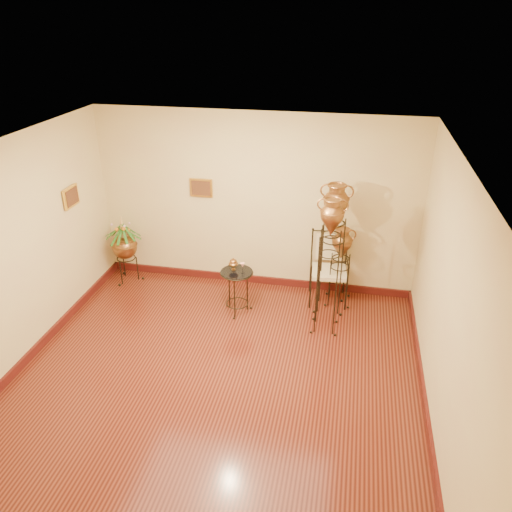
% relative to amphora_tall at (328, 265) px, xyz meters
% --- Properties ---
extents(ground, '(5.00, 5.00, 0.00)m').
position_rel_amphora_tall_xyz_m(ground, '(-1.22, -1.39, -1.01)').
color(ground, maroon).
rests_on(ground, ground).
extents(room_shell, '(5.02, 5.02, 2.81)m').
position_rel_amphora_tall_xyz_m(room_shell, '(-1.23, -1.38, 0.72)').
color(room_shell, beige).
rests_on(room_shell, ground).
extents(amphora_tall, '(0.46, 0.46, 1.98)m').
position_rel_amphora_tall_xyz_m(amphora_tall, '(0.00, 0.00, 0.00)').
color(amphora_tall, black).
rests_on(amphora_tall, ground).
extents(amphora_mid, '(0.54, 0.54, 1.99)m').
position_rel_amphora_tall_xyz_m(amphora_mid, '(0.02, 0.56, -0.01)').
color(amphora_mid, black).
rests_on(amphora_mid, ground).
extents(amphora_short, '(0.46, 0.46, 1.26)m').
position_rel_amphora_tall_xyz_m(amphora_short, '(0.15, 0.76, -0.39)').
color(amphora_short, black).
rests_on(amphora_short, ground).
extents(planter_urn, '(0.83, 0.83, 1.19)m').
position_rel_amphora_tall_xyz_m(planter_urn, '(-3.33, 0.76, -0.35)').
color(planter_urn, black).
rests_on(planter_urn, ground).
extents(armchair, '(0.67, 0.63, 1.09)m').
position_rel_amphora_tall_xyz_m(armchair, '(-0.02, 0.76, -0.46)').
color(armchair, black).
rests_on(armchair, ground).
extents(side_table, '(0.59, 0.59, 0.86)m').
position_rel_amphora_tall_xyz_m(side_table, '(-1.32, 0.18, -0.66)').
color(side_table, black).
rests_on(side_table, ground).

